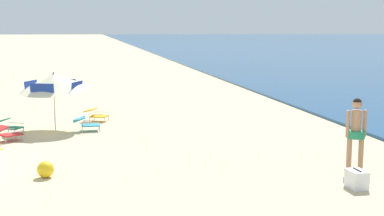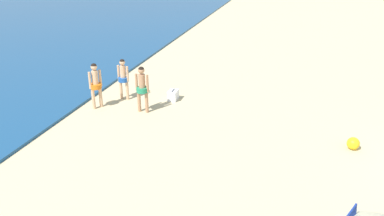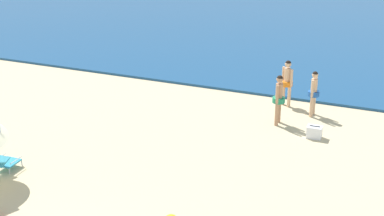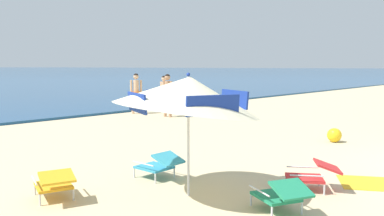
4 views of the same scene
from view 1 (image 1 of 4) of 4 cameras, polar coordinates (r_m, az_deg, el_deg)
name	(u,v)px [view 1 (image 1 of 4)]	position (r m, az deg, el deg)	size (l,w,h in m)	color
beach_umbrella_striped_main	(54,82)	(18.59, -14.51, 2.71)	(3.19, 3.17, 2.07)	silver
lounge_chair_under_umbrella	(96,114)	(20.28, -10.18, -0.64)	(0.78, 0.97, 0.49)	gold
lounge_chair_beside_umbrella	(8,125)	(18.60, -18.99, -1.77)	(0.85, 1.01, 0.50)	#1E7F56
lounge_chair_facing_sea	(7,133)	(17.33, -19.10, -2.49)	(0.92, 1.01, 0.50)	red
lounge_chair_spare_folded	(87,123)	(18.41, -11.14, -1.57)	(0.60, 0.89, 0.51)	teal
person_standing_near_shore	(356,129)	(13.51, 17.05, -2.13)	(0.43, 0.53, 1.77)	tan
cooler_box	(357,179)	(12.15, 17.11, -7.25)	(0.50, 0.36, 0.43)	white
beach_ball	(46,169)	(12.89, -15.31, -6.32)	(0.39, 0.39, 0.39)	yellow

